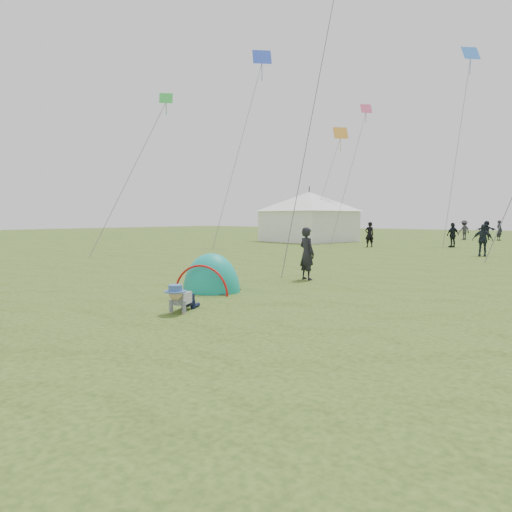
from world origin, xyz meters
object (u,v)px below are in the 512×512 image
Objects in this scene: crawling_toddler at (181,297)px; popup_tent at (211,291)px; standing_adult at (307,254)px; event_marquee at (309,215)px.

popup_tent is (-1.36, 2.31, -0.31)m from crawling_toddler.
standing_adult is at bearing 73.88° from crawling_toddler.
popup_tent is 1.23× the size of standing_adult.
crawling_toddler is 28.75m from event_marquee.
popup_tent is at bearing 95.87° from standing_adult.
event_marquee is at bearing 94.81° from crawling_toddler.
event_marquee is at bearing -39.88° from standing_adult.
popup_tent is 3.67m from standing_adult.
event_marquee reaches higher than popup_tent.
event_marquee is at bearing 99.62° from popup_tent.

